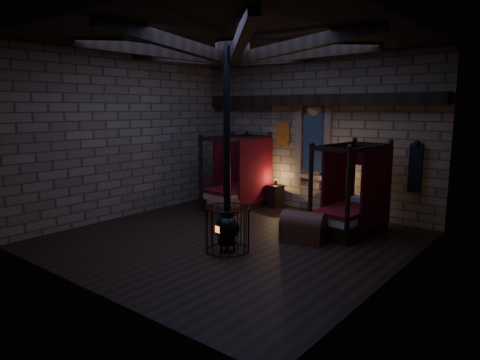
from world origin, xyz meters
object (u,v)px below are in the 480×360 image
Objects in this scene: trunk_left at (223,208)px; trunk_right at (303,228)px; bed_right at (351,211)px; stove at (227,223)px; bed_left at (238,190)px.

trunk_left is 2.71m from trunk_right.
stove is at bearing -110.22° from bed_right.
trunk_right is (-0.50, -1.32, -0.21)m from bed_right.
trunk_right is at bearing -23.09° from trunk_left.
stove reaches higher than trunk_left.
bed_right reaches higher than trunk_right.
stove reaches higher than trunk_right.
bed_left reaches higher than trunk_left.
bed_left is 2.04× the size of trunk_right.
bed_left is at bearing 138.30° from stove.
trunk_left is at bearing -64.85° from bed_left.
stove is (2.27, -3.16, 0.07)m from bed_left.
bed_right is at bearing 1.76° from trunk_left.
stove is (-1.35, -2.84, 0.08)m from bed_right.
trunk_left is at bearing 145.32° from stove.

